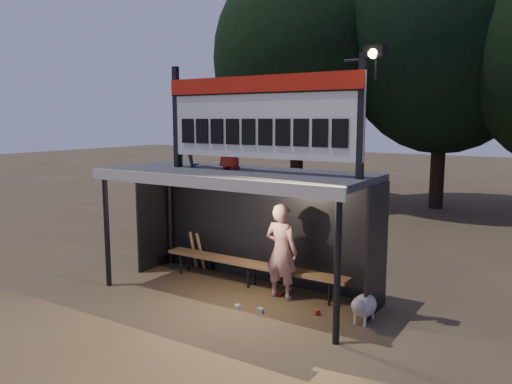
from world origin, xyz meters
TOP-DOWN VIEW (x-y plane):
  - ground at (0.00, 0.00)m, footprint 80.00×80.00m
  - player at (0.80, 0.30)m, footprint 0.66×0.45m
  - child_a at (-1.32, 0.21)m, footprint 0.65×0.57m
  - child_b at (-0.22, 0.17)m, footprint 0.58×0.43m
  - dugout_shelter at (0.00, 0.24)m, footprint 5.10×2.08m
  - scoreboard_assembly at (0.56, -0.01)m, footprint 4.10×0.27m
  - bench at (0.00, 0.55)m, footprint 4.00×0.35m
  - tree_left at (-4.00, 10.00)m, footprint 6.46×6.46m
  - tree_mid at (1.00, 11.50)m, footprint 7.22×7.22m
  - dog at (2.47, 0.04)m, footprint 0.36×0.81m
  - bats at (-1.47, 0.82)m, footprint 0.47×0.32m
  - litter at (0.90, -0.03)m, footprint 1.36×1.36m

SIDE VIEW (x-z plane):
  - ground at x=0.00m, z-range 0.00..0.00m
  - litter at x=0.90m, z-range 0.00..0.08m
  - dog at x=2.47m, z-range 0.03..0.53m
  - bats at x=-1.47m, z-range 0.01..0.85m
  - bench at x=0.00m, z-range 0.19..0.67m
  - player at x=0.80m, z-range 0.00..1.75m
  - dugout_shelter at x=0.00m, z-range 0.69..3.01m
  - child_b at x=-0.22m, z-range 2.32..3.39m
  - child_a at x=-1.32m, z-range 2.32..3.45m
  - scoreboard_assembly at x=0.56m, z-range 2.33..4.32m
  - tree_left at x=-4.00m, z-range 0.88..10.15m
  - tree_mid at x=1.00m, z-range 0.99..11.34m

